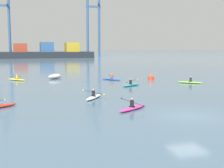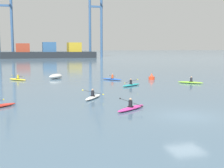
% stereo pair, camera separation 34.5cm
% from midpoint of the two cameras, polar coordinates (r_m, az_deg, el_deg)
% --- Properties ---
extents(ground_plane, '(800.00, 800.00, 0.00)m').
position_cam_midpoint_polar(ground_plane, '(22.13, 14.34, -5.92)').
color(ground_plane, '#425B70').
extents(container_barge, '(40.82, 11.97, 6.98)m').
position_cam_midpoint_polar(container_barge, '(138.77, -11.65, 5.85)').
color(container_barge, '#1E2328').
rests_on(container_barge, ground).
extents(gantry_crane_west, '(7.11, 17.36, 34.28)m').
position_cam_midpoint_polar(gantry_crane_west, '(146.57, -19.57, 11.78)').
color(gantry_crane_west, '#335684').
rests_on(gantry_crane_west, ground).
extents(gantry_crane_west_mid, '(7.02, 15.95, 36.81)m').
position_cam_midpoint_polar(gantry_crane_west_mid, '(152.42, -3.02, 12.26)').
color(gantry_crane_west_mid, '#335684').
rests_on(gantry_crane_west_mid, ground).
extents(capsized_dinghy, '(2.70, 2.51, 0.76)m').
position_cam_midpoint_polar(capsized_dinghy, '(47.35, -10.36, 1.43)').
color(capsized_dinghy, beige).
rests_on(capsized_dinghy, ground).
extents(channel_buoy, '(0.90, 0.90, 1.00)m').
position_cam_midpoint_polar(channel_buoy, '(45.53, 7.70, 1.27)').
color(channel_buoy, red).
rests_on(channel_buoy, ground).
extents(kayak_blue, '(2.67, 2.97, 0.95)m').
position_cam_midpoint_polar(kayak_blue, '(44.66, 0.21, 0.98)').
color(kayak_blue, '#2856B2').
rests_on(kayak_blue, ground).
extents(kayak_teal, '(3.16, 2.39, 1.00)m').
position_cam_midpoint_polar(kayak_teal, '(37.82, 3.91, -0.13)').
color(kayak_teal, teal).
rests_on(kayak_teal, ground).
extents(kayak_magenta, '(3.11, 2.48, 0.95)m').
position_cam_midpoint_polar(kayak_magenta, '(23.59, 4.04, -4.48)').
color(kayak_magenta, '#C13384').
rests_on(kayak_magenta, ground).
extents(kayak_white, '(2.39, 3.16, 0.95)m').
position_cam_midpoint_polar(kayak_white, '(28.67, -3.26, -2.42)').
color(kayak_white, silver).
rests_on(kayak_white, ground).
extents(kayak_yellow, '(2.79, 2.87, 0.95)m').
position_cam_midpoint_polar(kayak_yellow, '(46.25, -17.20, 0.88)').
color(kayak_yellow, yellow).
rests_on(kayak_yellow, ground).
extents(kayak_lime, '(2.99, 2.64, 0.95)m').
position_cam_midpoint_polar(kayak_lime, '(41.91, 14.85, 0.35)').
color(kayak_lime, '#7ABC2D').
rests_on(kayak_lime, ground).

